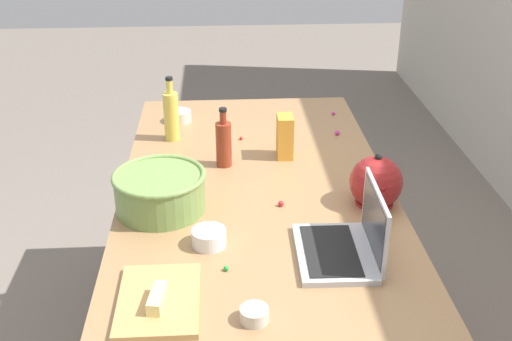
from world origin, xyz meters
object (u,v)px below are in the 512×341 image
at_px(butter_stick_left, 157,298).
at_px(ramekin_wide, 254,315).
at_px(mixing_bowl_large, 160,191).
at_px(bottle_soy, 224,143).
at_px(cutting_board, 159,300).
at_px(candy_bag, 285,137).
at_px(ramekin_medium, 180,116).
at_px(laptop, 347,242).
at_px(kettle, 376,183).
at_px(ramekin_small, 209,238).
at_px(bottle_oil, 171,115).

height_order(butter_stick_left, ramekin_wide, butter_stick_left).
bearing_deg(mixing_bowl_large, bottle_soy, 146.23).
height_order(cutting_board, candy_bag, candy_bag).
height_order(butter_stick_left, ramekin_medium, butter_stick_left).
bearing_deg(cutting_board, ramekin_medium, -179.95).
bearing_deg(cutting_board, laptop, 109.51).
bearing_deg(mixing_bowl_large, butter_stick_left, 3.21).
height_order(cutting_board, ramekin_wide, ramekin_wide).
xyz_separation_m(ramekin_medium, candy_bag, (0.39, 0.43, 0.06)).
xyz_separation_m(laptop, ramekin_wide, (0.28, -0.29, -0.03)).
xyz_separation_m(bottle_soy, candy_bag, (-0.06, 0.24, -0.01)).
relative_size(mixing_bowl_large, ramekin_wide, 4.13).
relative_size(cutting_board, ramekin_wide, 4.04).
bearing_deg(mixing_bowl_large, ramekin_wide, 25.47).
relative_size(kettle, ramekin_wide, 2.84).
distance_m(mixing_bowl_large, butter_stick_left, 0.53).
height_order(bottle_soy, ramekin_small, bottle_soy).
xyz_separation_m(cutting_board, butter_stick_left, (0.03, 0.00, 0.03)).
height_order(butter_stick_left, ramekin_small, butter_stick_left).
bearing_deg(kettle, bottle_oil, -129.37).
bearing_deg(candy_bag, bottle_oil, -113.70).
xyz_separation_m(ramekin_medium, ramekin_wide, (1.36, 0.25, -0.01)).
bearing_deg(ramekin_wide, kettle, 142.56).
distance_m(ramekin_medium, candy_bag, 0.58).
relative_size(ramekin_small, ramekin_wide, 1.40).
bearing_deg(kettle, bottle_soy, -122.89).
distance_m(butter_stick_left, ramekin_medium, 1.30).
relative_size(butter_stick_left, ramekin_medium, 1.09).
bearing_deg(bottle_soy, butter_stick_left, -12.44).
bearing_deg(butter_stick_left, bottle_oil, -178.79).
bearing_deg(bottle_oil, ramekin_medium, 173.35).
bearing_deg(bottle_soy, laptop, 29.17).
xyz_separation_m(butter_stick_left, ramekin_small, (-0.30, 0.13, -0.01)).
height_order(laptop, cutting_board, laptop).
bearing_deg(ramekin_small, bottle_oil, -169.15).
relative_size(mixing_bowl_large, bottle_oil, 1.15).
bearing_deg(cutting_board, kettle, 125.50).
bearing_deg(bottle_oil, laptop, 32.25).
bearing_deg(candy_bag, bottle_soy, -75.03).
bearing_deg(butter_stick_left, bottle_soy, 167.56).
distance_m(ramekin_medium, ramekin_wide, 1.39).
distance_m(kettle, candy_bag, 0.47).
height_order(bottle_soy, bottle_oil, bottle_oil).
relative_size(kettle, cutting_board, 0.70).
distance_m(laptop, candy_bag, 0.71).
distance_m(mixing_bowl_large, ramekin_small, 0.28).
xyz_separation_m(cutting_board, ramekin_medium, (-1.28, -0.00, 0.02)).
bearing_deg(ramekin_small, cutting_board, -25.90).
bearing_deg(candy_bag, butter_stick_left, -25.01).
bearing_deg(cutting_board, ramekin_wide, 70.95).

